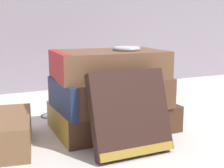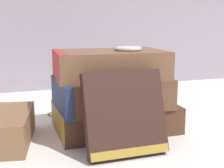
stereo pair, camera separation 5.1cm
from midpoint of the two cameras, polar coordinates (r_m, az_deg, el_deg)
ground_plane at (r=0.55m, az=3.82°, el=-8.72°), size 3.00×3.00×0.00m
book_flat_bottom at (r=0.56m, az=2.54°, el=-5.95°), size 0.21×0.14×0.05m
book_flat_middle at (r=0.53m, az=2.12°, el=-1.53°), size 0.19×0.13×0.05m
book_flat_top at (r=0.52m, az=1.89°, el=3.61°), size 0.19×0.12×0.05m
book_leaning_front at (r=0.45m, az=5.71°, el=-6.04°), size 0.12×0.06×0.12m
pocket_watch at (r=0.53m, az=5.89°, el=6.40°), size 0.05×0.05×0.01m
reading_glasses at (r=0.65m, az=-5.62°, el=-5.42°), size 0.10×0.07×0.00m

